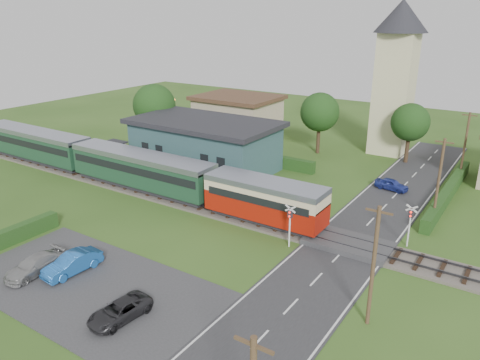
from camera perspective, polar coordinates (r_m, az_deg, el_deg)
The scene contains 29 objects.
ground at distance 38.05m, azimuth -2.33°, elevation -5.37°, with size 120.00×120.00×0.00m, color #2D4C19.
railway_track at distance 39.49m, azimuth -0.64°, elevation -4.20°, with size 76.00×3.20×0.49m.
road at distance 33.80m, azimuth 11.78°, elevation -9.20°, with size 6.00×70.00×0.05m, color #28282B.
car_park at distance 31.37m, azimuth -17.85°, elevation -12.21°, with size 17.00×9.00×0.08m, color #333335.
crossing_deck at distance 35.37m, azimuth 13.04°, elevation -7.55°, with size 6.20×3.40×0.45m, color #333335.
platform at distance 47.56m, azimuth -8.50°, elevation -0.03°, with size 30.00×3.00×0.45m, color gray.
equipment_hut at distance 52.56m, azimuth -15.14°, elevation 3.16°, with size 2.30×2.30×2.55m.
station_building at distance 51.05m, azimuth -4.33°, elevation 4.42°, with size 16.00×9.00×5.30m.
train at distance 47.44m, azimuth -14.69°, elevation 1.97°, with size 43.20×2.90×3.40m.
church_tower at distance 58.22m, azimuth 18.54°, elevation 12.94°, with size 6.00×6.00×17.60m.
house_west at distance 64.93m, azimuth -0.28°, elevation 7.89°, with size 10.80×8.80×5.50m.
hedge_carpark at distance 38.33m, azimuth -27.07°, elevation -6.50°, with size 0.80×9.00×1.20m, color #193814.
hedge_roadside at distance 46.95m, azimuth 24.04°, elevation -1.37°, with size 0.80×18.00×1.20m, color #193814.
hedge_station at distance 55.10m, azimuth -1.42°, elevation 3.42°, with size 22.00×0.80×1.30m, color #193814.
tree_a at distance 59.06m, azimuth -10.41°, elevation 8.94°, with size 5.20×5.20×8.00m.
tree_b at distance 56.63m, azimuth 9.70°, elevation 8.15°, with size 4.60×4.60×7.34m.
tree_c at distance 55.48m, azimuth 20.05°, elevation 6.61°, with size 4.20×4.20×6.78m.
utility_pole_b at distance 25.93m, azimuth 15.95°, elevation -9.97°, with size 1.40×0.22×7.00m.
utility_pole_c at distance 40.36m, azimuth 23.08°, elevation 0.04°, with size 1.40×0.22×7.00m.
utility_pole_d at distance 51.79m, azimuth 25.71°, elevation 3.79°, with size 1.40×0.22×7.00m.
crossing_signal_near at distance 33.80m, azimuth 6.10°, elevation -4.84°, with size 0.84×0.28×3.28m.
crossing_signal_far at distance 35.81m, azimuth 20.04°, elevation -4.55°, with size 0.84×0.28×3.28m.
streetlamp_west at distance 65.17m, azimuth -7.93°, elevation 7.97°, with size 0.30×0.30×5.15m.
car_on_road at distance 47.16m, azimuth 18.00°, elevation -0.51°, with size 1.27×3.16×1.08m, color #273696.
car_park_blue at distance 32.83m, azimuth -19.76°, elevation -9.53°, with size 1.38×3.97×1.31m, color #1D59A6.
car_park_silver at distance 33.62m, azimuth -23.76°, elevation -9.51°, with size 1.64×4.03×1.17m, color gray.
car_park_dark at distance 27.64m, azimuth -14.46°, elevation -15.20°, with size 1.72×3.73×1.04m, color #252427.
pedestrian_near at distance 42.05m, azimuth 0.70°, elevation -0.81°, with size 0.68×0.44×1.86m, color gray.
pedestrian_far at distance 51.90m, azimuth -14.85°, elevation 2.56°, with size 0.91×0.71×1.87m, color gray.
Camera 1 is at (20.22, -27.89, 16.15)m, focal length 35.00 mm.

